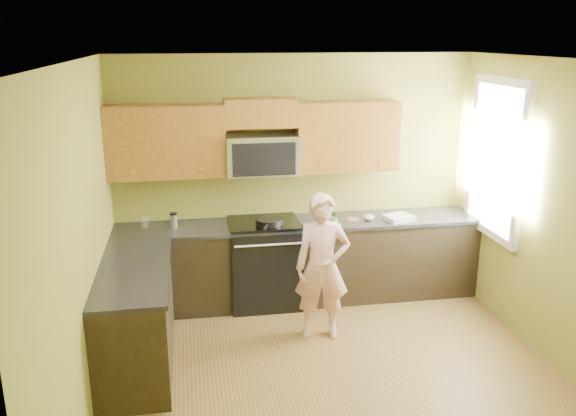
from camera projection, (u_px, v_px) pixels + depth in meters
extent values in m
plane|color=brown|center=(336.00, 381.00, 5.13)|extent=(4.00, 4.00, 0.00)
plane|color=white|center=(345.00, 61.00, 4.37)|extent=(4.00, 4.00, 0.00)
plane|color=olive|center=(295.00, 177.00, 6.64)|extent=(4.00, 0.00, 4.00)
plane|color=olive|center=(445.00, 365.00, 2.86)|extent=(4.00, 0.00, 4.00)
plane|color=olive|center=(81.00, 249.00, 4.42)|extent=(0.00, 4.00, 4.00)
plane|color=olive|center=(566.00, 221.00, 5.08)|extent=(0.00, 4.00, 4.00)
cube|color=black|center=(299.00, 262.00, 6.62)|extent=(4.00, 0.60, 0.88)
cube|color=black|center=(136.00, 319.00, 5.30)|extent=(0.60, 1.60, 0.88)
cube|color=black|center=(300.00, 224.00, 6.48)|extent=(4.00, 0.62, 0.04)
cube|color=black|center=(134.00, 271.00, 5.17)|extent=(0.62, 1.60, 0.04)
cube|color=#8A5E20|center=(261.00, 113.00, 6.21)|extent=(0.76, 0.33, 0.30)
imported|color=#F08678|center=(322.00, 267.00, 5.73)|extent=(0.59, 0.44, 1.45)
cube|color=#B27F47|center=(353.00, 220.00, 6.52)|extent=(0.12, 0.12, 0.01)
ellipsoid|color=silver|center=(326.00, 222.00, 6.37)|extent=(0.12, 0.13, 0.06)
ellipsoid|color=silver|center=(369.00, 217.00, 6.51)|extent=(0.15, 0.16, 0.07)
cube|color=white|center=(399.00, 218.00, 6.54)|extent=(0.35, 0.31, 0.05)
cylinder|color=silver|center=(145.00, 222.00, 6.27)|extent=(0.08, 0.08, 0.12)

